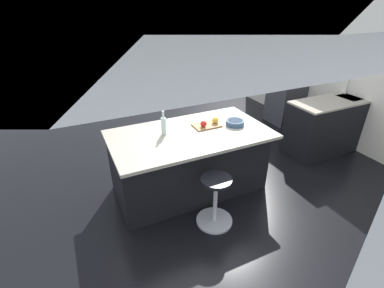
{
  "coord_description": "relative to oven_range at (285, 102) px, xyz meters",
  "views": [
    {
      "loc": [
        1.71,
        3.09,
        2.46
      ],
      "look_at": [
        0.36,
        0.24,
        0.76
      ],
      "focal_mm": 26.07,
      "sensor_mm": 36.0,
      "label": 1
    }
  ],
  "objects": [
    {
      "name": "ground_plane",
      "position": [
        2.5,
        1.17,
        -0.45
      ],
      "size": [
        7.68,
        7.68,
        0.0
      ],
      "primitive_type": "plane",
      "color": "black"
    },
    {
      "name": "interior_partition_left",
      "position": [
        -0.35,
        1.17,
        0.86
      ],
      "size": [
        0.15,
        5.91,
        2.61
      ],
      "color": "silver",
      "rests_on": "ground_plane"
    },
    {
      "name": "sink_cabinet",
      "position": [
        -0.0,
        1.29,
        0.02
      ],
      "size": [
        1.89,
        0.6,
        1.2
      ],
      "color": "black",
      "rests_on": "ground_plane"
    },
    {
      "name": "oven_range",
      "position": [
        0.0,
        0.0,
        0.0
      ],
      "size": [
        0.6,
        0.61,
        0.89
      ],
      "color": "#38383D",
      "rests_on": "ground_plane"
    },
    {
      "name": "kitchen_island",
      "position": [
        2.86,
        1.3,
        0.01
      ],
      "size": [
        2.04,
        1.14,
        0.9
      ],
      "color": "black",
      "rests_on": "ground_plane"
    },
    {
      "name": "stool_by_window",
      "position": [
        2.86,
        2.05,
        -0.15
      ],
      "size": [
        0.44,
        0.44,
        0.64
      ],
      "color": "#B7B7BC",
      "rests_on": "ground_plane"
    },
    {
      "name": "cutting_board",
      "position": [
        2.57,
        1.25,
        0.46
      ],
      "size": [
        0.36,
        0.24,
        0.02
      ],
      "primitive_type": "cube",
      "color": "olive",
      "rests_on": "kitchen_island"
    },
    {
      "name": "apple_yellow",
      "position": [
        2.44,
        1.25,
        0.52
      ],
      "size": [
        0.09,
        0.09,
        0.09
      ],
      "primitive_type": "sphere",
      "color": "gold",
      "rests_on": "cutting_board"
    },
    {
      "name": "apple_red",
      "position": [
        2.64,
        1.29,
        0.51
      ],
      "size": [
        0.08,
        0.08,
        0.08
      ],
      "primitive_type": "sphere",
      "color": "red",
      "rests_on": "cutting_board"
    },
    {
      "name": "water_bottle",
      "position": [
        3.17,
        1.23,
        0.57
      ],
      "size": [
        0.06,
        0.06,
        0.31
      ],
      "color": "silver",
      "rests_on": "kitchen_island"
    },
    {
      "name": "fruit_bowl",
      "position": [
        2.21,
        1.38,
        0.49
      ],
      "size": [
        0.25,
        0.25,
        0.07
      ],
      "color": "#334C6B",
      "rests_on": "kitchen_island"
    }
  ]
}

